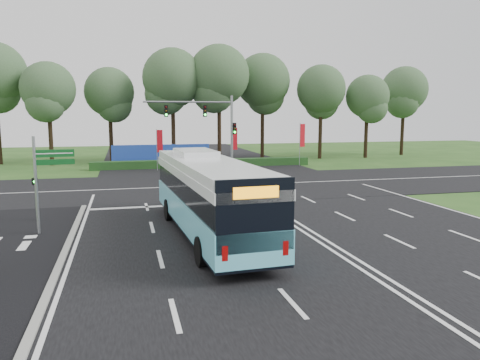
{
  "coord_description": "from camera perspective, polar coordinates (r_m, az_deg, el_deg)",
  "views": [
    {
      "loc": [
        -7.77,
        -21.83,
        5.33
      ],
      "look_at": [
        -1.83,
        2.0,
        1.85
      ],
      "focal_mm": 35.0,
      "sensor_mm": 36.0,
      "label": 1
    }
  ],
  "objects": [
    {
      "name": "ground",
      "position": [
        23.78,
        5.47,
        -4.94
      ],
      "size": [
        120.0,
        120.0,
        0.0
      ],
      "primitive_type": "plane",
      "color": "#264D19",
      "rests_on": "ground"
    },
    {
      "name": "road_main",
      "position": [
        23.77,
        5.47,
        -4.89
      ],
      "size": [
        20.0,
        120.0,
        0.04
      ],
      "primitive_type": "cube",
      "color": "black",
      "rests_on": "ground"
    },
    {
      "name": "road_cross",
      "position": [
        35.12,
        -1.05,
        -0.64
      ],
      "size": [
        120.0,
        14.0,
        0.05
      ],
      "primitive_type": "cube",
      "color": "black",
      "rests_on": "ground"
    },
    {
      "name": "kerb_strip",
      "position": [
        19.69,
        -20.46,
        -7.99
      ],
      "size": [
        0.25,
        18.0,
        0.12
      ],
      "primitive_type": "cube",
      "color": "gray",
      "rests_on": "ground"
    },
    {
      "name": "city_bus",
      "position": [
        20.38,
        -3.87,
        -1.88
      ],
      "size": [
        3.35,
        12.73,
        3.62
      ],
      "rotation": [
        0.0,
        0.0,
        0.06
      ],
      "color": "#6BDFF8",
      "rests_on": "ground"
    },
    {
      "name": "pedestrian_signal",
      "position": [
        25.28,
        -23.64,
        -1.05
      ],
      "size": [
        0.28,
        0.4,
        2.98
      ],
      "rotation": [
        0.0,
        0.0,
        -0.38
      ],
      "color": "gray",
      "rests_on": "ground"
    },
    {
      "name": "street_sign",
      "position": [
        22.24,
        -22.76,
        0.72
      ],
      "size": [
        1.7,
        0.25,
        4.38
      ],
      "rotation": [
        0.0,
        0.0,
        0.1
      ],
      "color": "gray",
      "rests_on": "ground"
    },
    {
      "name": "banner_flag_left",
      "position": [
        44.69,
        -9.83,
        4.42
      ],
      "size": [
        0.58,
        0.12,
        3.94
      ],
      "rotation": [
        0.0,
        0.0,
        -0.13
      ],
      "color": "gray",
      "rests_on": "ground"
    },
    {
      "name": "banner_flag_mid",
      "position": [
        46.45,
        -0.75,
        4.79
      ],
      "size": [
        0.6,
        0.06,
        4.09
      ],
      "rotation": [
        0.0,
        0.0,
        0.01
      ],
      "color": "gray",
      "rests_on": "ground"
    },
    {
      "name": "banner_flag_right",
      "position": [
        48.73,
        7.54,
        5.11
      ],
      "size": [
        0.64,
        0.2,
        4.42
      ],
      "rotation": [
        0.0,
        0.0,
        0.24
      ],
      "color": "gray",
      "rests_on": "ground"
    },
    {
      "name": "traffic_light_gantry",
      "position": [
        43.08,
        -3.35,
        7.15
      ],
      "size": [
        8.41,
        0.28,
        7.0
      ],
      "color": "gray",
      "rests_on": "ground"
    },
    {
      "name": "hedge",
      "position": [
        47.24,
        -4.46,
        2.04
      ],
      "size": [
        22.0,
        1.2,
        0.8
      ],
      "primitive_type": "cube",
      "color": "#153B17",
      "rests_on": "ground"
    },
    {
      "name": "blue_hoarding",
      "position": [
        49.16,
        -9.56,
        3.0
      ],
      "size": [
        10.0,
        0.3,
        2.2
      ],
      "primitive_type": "cube",
      "color": "#1F41A9",
      "rests_on": "ground"
    },
    {
      "name": "eucalyptus_row",
      "position": [
        54.1,
        -3.63,
        11.67
      ],
      "size": [
        54.6,
        9.65,
        12.94
      ],
      "color": "black",
      "rests_on": "ground"
    }
  ]
}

